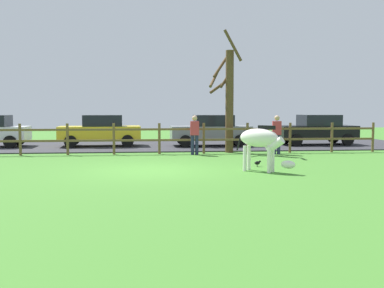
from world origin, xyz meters
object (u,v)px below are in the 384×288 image
Objects in this scene: parked_car_grey at (211,130)px; visitor_left_of_tree at (195,133)px; bare_tree at (228,97)px; visitor_right_of_tree at (277,133)px; parked_car_black at (317,129)px; zebra at (261,141)px; parked_car_yellow at (101,130)px; crow_on_grass at (258,163)px.

visitor_left_of_tree is (-1.25, -3.85, 0.06)m from parked_car_grey.
bare_tree is 3.21× the size of visitor_right_of_tree.
parked_car_black is at bearing 30.64° from bare_tree.
visitor_right_of_tree reaches higher than zebra.
parked_car_yellow is at bearing 150.31° from bare_tree.
zebra is at bearing -120.48° from parked_car_black.
zebra is at bearing -58.33° from parked_car_yellow.
parked_car_grey is at bearing 118.84° from visitor_right_of_tree.
visitor_left_of_tree is at bearing 105.93° from zebra.
bare_tree is 6.19m from zebra.
parked_car_yellow is at bearing 121.67° from zebra.
bare_tree reaches higher than zebra.
bare_tree is 1.28× the size of parked_car_yellow.
crow_on_grass is 0.05× the size of parked_car_yellow.
parked_car_yellow is (-5.77, 9.35, -0.08)m from zebra.
parked_car_grey is 4.58m from visitor_right_of_tree.
parked_car_yellow is 1.02× the size of parked_car_grey.
bare_tree is 1.31× the size of parked_car_black.
bare_tree is 3.21× the size of visitor_left_of_tree.
parked_car_yellow reaches higher than crow_on_grass.
parked_car_yellow is 2.51× the size of visitor_left_of_tree.
visitor_right_of_tree is at bearing -29.29° from parked_car_yellow.
visitor_left_of_tree reaches higher than zebra.
visitor_right_of_tree is (1.99, 5.00, -0.02)m from zebra.
visitor_right_of_tree is (1.80, 3.82, 0.78)m from crow_on_grass.
zebra is (-0.10, -6.00, -1.51)m from bare_tree.
parked_car_grey is (-5.59, -0.11, 0.00)m from parked_car_black.
visitor_right_of_tree reaches higher than crow_on_grass.
visitor_right_of_tree reaches higher than parked_car_grey.
bare_tree is 6.94m from parked_car_yellow.
zebra is at bearing -90.97° from bare_tree.
crow_on_grass is 0.05× the size of parked_car_black.
parked_car_grey is 4.05m from visitor_left_of_tree.
zebra is 1.44m from crow_on_grass.
parked_car_black is 5.33m from visitor_right_of_tree.
parked_car_yellow is 1.02× the size of parked_car_black.
visitor_right_of_tree is (7.76, -4.35, 0.06)m from parked_car_yellow.
zebra is 9.01m from parked_car_grey.
crow_on_grass is 0.05× the size of parked_car_grey.
parked_car_grey is at bearing -3.51° from parked_car_yellow.
parked_car_grey is 2.46× the size of visitor_left_of_tree.
visitor_right_of_tree reaches higher than parked_car_black.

